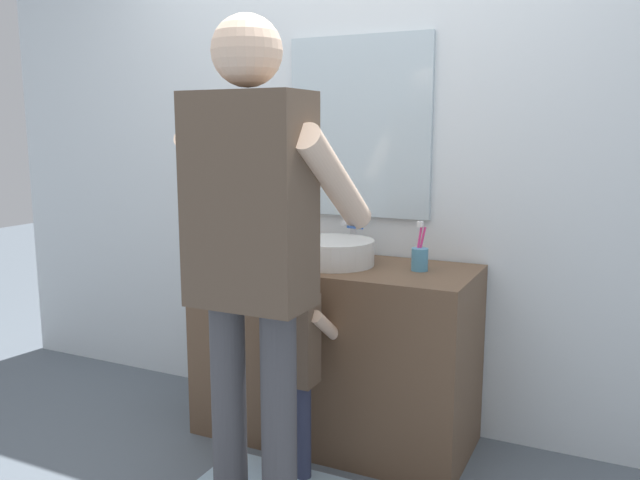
{
  "coord_description": "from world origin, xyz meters",
  "views": [
    {
      "loc": [
        1.15,
        -2.24,
        1.39
      ],
      "look_at": [
        0.0,
        0.15,
        0.94
      ],
      "focal_mm": 36.21,
      "sensor_mm": 36.0,
      "label": 1
    }
  ],
  "objects": [
    {
      "name": "child_toddler",
      "position": [
        0.0,
        -0.1,
        0.54
      ],
      "size": [
        0.28,
        0.28,
        0.9
      ],
      "color": "#2D334C",
      "rests_on": "ground"
    },
    {
      "name": "toothbrush_cup",
      "position": [
        0.38,
        0.33,
        0.87
      ],
      "size": [
        0.07,
        0.07,
        0.21
      ],
      "color": "#4C8EB2",
      "rests_on": "vanity_cabinet"
    },
    {
      "name": "ground_plane",
      "position": [
        0.0,
        0.0,
        0.0
      ],
      "size": [
        14.0,
        14.0,
        0.0
      ],
      "primitive_type": "plane",
      "color": "slate"
    },
    {
      "name": "back_wall",
      "position": [
        0.0,
        0.62,
        1.35
      ],
      "size": [
        4.4,
        0.1,
        2.7
      ],
      "color": "silver",
      "rests_on": "ground"
    },
    {
      "name": "adult_parent",
      "position": [
        0.03,
        -0.43,
        1.05
      ],
      "size": [
        0.54,
        0.57,
        1.76
      ],
      "color": "#47474C",
      "rests_on": "ground"
    },
    {
      "name": "vanity_cabinet",
      "position": [
        0.0,
        0.3,
        0.41
      ],
      "size": [
        1.23,
        0.54,
        0.81
      ],
      "primitive_type": "cube",
      "color": "brown",
      "rests_on": "ground"
    },
    {
      "name": "faucet",
      "position": [
        0.0,
        0.5,
        0.89
      ],
      "size": [
        0.18,
        0.14,
        0.18
      ],
      "color": "#B7BABF",
      "rests_on": "vanity_cabinet"
    },
    {
      "name": "sink_basin",
      "position": [
        0.0,
        0.28,
        0.87
      ],
      "size": [
        0.36,
        0.36,
        0.11
      ],
      "color": "silver",
      "rests_on": "vanity_cabinet"
    }
  ]
}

